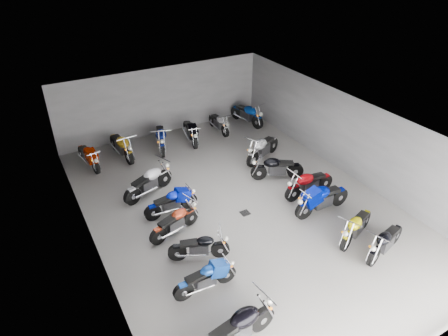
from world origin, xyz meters
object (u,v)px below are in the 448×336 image
Objects in this scene: motorcycle_left_c at (200,247)px; motorcycle_back_b at (121,146)px; motorcycle_right_c at (322,199)px; motorcycle_right_b at (356,226)px; motorcycle_back_e at (219,123)px; motorcycle_right_e at (277,168)px; motorcycle_left_e at (172,202)px; motorcycle_left_b at (206,278)px; motorcycle_back_c at (161,138)px; motorcycle_back_d at (190,131)px; drain_grate at (245,213)px; motorcycle_back_a at (88,156)px; motorcycle_left_f at (149,182)px; motorcycle_left_d at (175,222)px; motorcycle_right_d at (309,184)px; motorcycle_back_f at (247,114)px; motorcycle_right_a at (385,241)px; motorcycle_left_a at (237,329)px; motorcycle_right_f at (262,148)px.

motorcycle_left_c is 0.77× the size of motorcycle_back_b.
motorcycle_right_b is at bearing 179.78° from motorcycle_right_c.
motorcycle_back_b is 4.89m from motorcycle_back_e.
motorcycle_back_b reaches higher than motorcycle_right_e.
motorcycle_back_b reaches higher than motorcycle_right_b.
motorcycle_right_e reaches higher than motorcycle_left_e.
motorcycle_left_b is 8.56m from motorcycle_back_c.
motorcycle_right_b is at bearing 111.17° from motorcycle_back_d.
motorcycle_back_c is at bearing 162.12° from motorcycle_left_e.
drain_grate is at bearing 140.41° from motorcycle_left_c.
motorcycle_left_e is 5.50m from motorcycle_back_d.
motorcycle_back_e is at bearing 150.07° from motorcycle_left_b.
motorcycle_back_a is 6.33m from motorcycle_back_e.
motorcycle_left_f is 3.61m from motorcycle_back_c.
motorcycle_left_b is at bearing -20.99° from motorcycle_left_d.
motorcycle_right_c reaches higher than drain_grate.
motorcycle_back_a reaches higher than motorcycle_left_b.
motorcycle_right_b is 2.65m from motorcycle_right_d.
motorcycle_left_f is 0.98× the size of motorcycle_right_d.
motorcycle_left_b is 0.91× the size of motorcycle_back_a.
motorcycle_back_c is at bearing 6.91° from motorcycle_back_e.
motorcycle_left_b is 0.96× the size of motorcycle_right_b.
motorcycle_left_d is 6.55m from motorcycle_back_d.
motorcycle_back_f is at bearing 4.78° from motorcycle_right_e.
motorcycle_right_b is (4.88, -5.57, -0.04)m from motorcycle_left_f.
motorcycle_back_b is at bearing -176.85° from motorcycle_left_e.
motorcycle_right_c reaches higher than motorcycle_back_b.
motorcycle_back_e is at bearing -21.09° from motorcycle_right_b.
motorcycle_left_e reaches higher than motorcycle_back_e.
motorcycle_back_c is at bearing 4.05° from motorcycle_right_a.
motorcycle_back_a is at bearing -144.02° from motorcycle_left_c.
motorcycle_right_e is 0.87× the size of motorcycle_back_b.
motorcycle_left_b is (0.12, 1.86, -0.10)m from motorcycle_left_a.
motorcycle_left_a is at bearing 79.92° from motorcycle_right_a.
motorcycle_right_b is at bearing 42.07° from motorcycle_left_d.
motorcycle_back_d reaches higher than motorcycle_left_d.
motorcycle_right_c reaches higher than motorcycle_back_d.
motorcycle_back_d reaches higher than motorcycle_left_e.
motorcycle_left_a is at bearing -3.10° from motorcycle_left_b.
motorcycle_left_f is 1.00× the size of motorcycle_right_f.
motorcycle_back_c is (-3.04, 4.59, 0.05)m from motorcycle_right_e.
motorcycle_right_e is 0.89× the size of motorcycle_back_f.
motorcycle_left_b is 6.26m from motorcycle_right_e.
motorcycle_right_f reaches higher than drain_grate.
motorcycle_left_e is 4.49m from motorcycle_right_e.
motorcycle_right_a is at bearing 111.72° from motorcycle_back_b.
motorcycle_left_c is 1.43m from motorcycle_left_d.
motorcycle_right_e is 0.93× the size of motorcycle_right_f.
motorcycle_back_d is (-1.59, 4.59, 0.01)m from motorcycle_right_e.
motorcycle_left_d is 0.83× the size of motorcycle_right_c.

